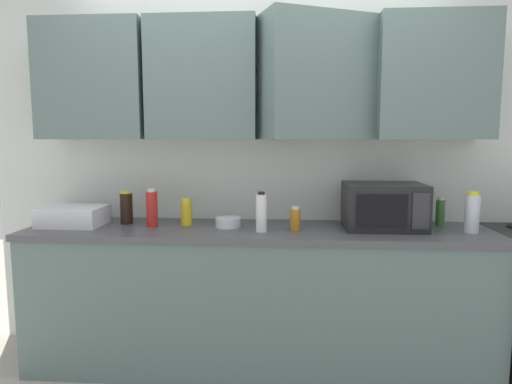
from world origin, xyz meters
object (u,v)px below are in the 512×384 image
Objects in this scene: bottle_clear_tall at (472,213)px; bottle_red_sauce at (152,208)px; bottle_amber_vinegar at (295,219)px; bottle_yellow_mustard at (187,212)px; bottle_green_oil at (440,212)px; bottle_soy_dark at (126,208)px; bottle_white_jar at (261,213)px; bowl_ceramic_small at (228,222)px; dish_rack at (74,216)px; microwave at (384,206)px.

bottle_red_sauce is (-1.95, 0.05, -0.00)m from bottle_clear_tall.
bottle_amber_vinegar is 1.04m from bottle_clear_tall.
bottle_yellow_mustard is 1.62m from bottle_green_oil.
bottle_red_sauce is 0.21m from bottle_soy_dark.
bottle_red_sauce is 1.13× the size of bottle_soy_dark.
bottle_soy_dark is at bearing 177.48° from bottle_yellow_mustard.
bottle_green_oil is (1.13, 0.26, -0.03)m from bottle_white_jar.
bottle_amber_vinegar is 0.92× the size of bowl_ceramic_small.
bottle_clear_tall is 1.95m from bottle_red_sauce.
dish_rack is at bearing -165.90° from bottle_soy_dark.
bottle_amber_vinegar is at bearing -169.43° from microwave.
bottle_red_sauce reaches higher than bottle_amber_vinegar.
dish_rack is 1.00m from bowl_ceramic_small.
microwave is 2.55× the size of bottle_green_oil.
microwave reaches higher than dish_rack.
bottle_green_oil is at bearing 15.74° from microwave.
microwave is 0.77m from bottle_white_jar.
bowl_ceramic_small is at bearing -174.36° from bottle_green_oil.
bowl_ceramic_small is (0.48, 0.02, -0.08)m from bottle_red_sauce.
dish_rack is 1.42m from bottle_amber_vinegar.
bottle_soy_dark is 1.35× the size of bowl_ceramic_small.
bottle_green_oil reaches higher than bottle_yellow_mustard.
bottle_white_jar is at bearing -165.87° from bottle_amber_vinegar.
bottle_soy_dark reaches higher than bottle_yellow_mustard.
bottle_clear_tall is (1.04, 0.01, 0.05)m from bottle_amber_vinegar.
bottle_clear_tall is 2.15m from bottle_soy_dark.
bottle_red_sauce is (-0.21, -0.06, 0.03)m from bottle_yellow_mustard.
bottle_clear_tall is (1.74, -0.11, 0.04)m from bottle_yellow_mustard.
bottle_yellow_mustard is at bearing -2.52° from bottle_soy_dark.
bottle_green_oil is 2.03m from bottle_soy_dark.
microwave is 2.23× the size of bottle_soy_dark.
microwave is at bearing 1.73° from bottle_red_sauce.
bottle_white_jar is (-1.24, -0.06, -0.00)m from bottle_clear_tall.
microwave is 1.24m from bottle_yellow_mustard.
bottle_clear_tall is at bearing -59.21° from bottle_green_oil.
bottle_green_oil is at bearing 3.07° from bottle_yellow_mustard.
bottle_red_sauce is at bearing -0.10° from dish_rack.
bottle_yellow_mustard is at bearing 160.70° from bottle_white_jar.
bottle_white_jar is at bearing -5.17° from dish_rack.
microwave is 2.75× the size of bottle_yellow_mustard.
bottle_white_jar is at bearing -19.30° from bottle_yellow_mustard.
bottle_white_jar is 1.16m from bottle_green_oil.
bottle_amber_vinegar is at bearing 14.13° from bottle_white_jar.
bowl_ceramic_small is (-0.42, 0.08, -0.04)m from bottle_amber_vinegar.
bottle_red_sauce is at bearing -175.30° from bottle_green_oil.
bottle_white_jar is 1.28× the size of bottle_green_oil.
bottle_soy_dark is (-1.10, 0.14, 0.03)m from bottle_amber_vinegar.
bowl_ceramic_small is at bearing 149.63° from bottle_white_jar.
bottle_white_jar is (0.70, -0.11, 0.00)m from bottle_red_sauce.
dish_rack is 2.02× the size of bottle_green_oil.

